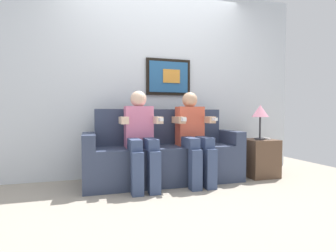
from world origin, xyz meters
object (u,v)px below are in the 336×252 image
(person_on_left, at_px, (141,135))
(spare_remote_on_table, at_px, (267,139))
(person_on_right, at_px, (193,133))
(side_table_right, at_px, (259,158))
(table_lamp, at_px, (260,113))
(couch, at_px, (164,157))

(person_on_left, distance_m, spare_remote_on_table, 1.72)
(person_on_right, bearing_deg, side_table_right, 3.57)
(side_table_right, bearing_deg, table_lamp, -120.68)
(person_on_left, bearing_deg, person_on_right, -0.04)
(person_on_right, distance_m, side_table_right, 1.05)
(side_table_right, relative_size, spare_remote_on_table, 3.85)
(person_on_right, xyz_separation_m, side_table_right, (0.99, 0.06, -0.36))
(side_table_right, distance_m, table_lamp, 0.61)
(person_on_left, distance_m, table_lamp, 1.64)
(side_table_right, bearing_deg, couch, 175.37)
(side_table_right, xyz_separation_m, table_lamp, (-0.01, -0.02, 0.61))
(couch, xyz_separation_m, person_on_left, (-0.32, -0.17, 0.29))
(side_table_right, relative_size, table_lamp, 1.09)
(couch, relative_size, side_table_right, 3.83)
(couch, height_order, person_on_right, person_on_right)
(person_on_right, relative_size, table_lamp, 2.41)
(side_table_right, bearing_deg, person_on_right, -176.43)
(couch, distance_m, side_table_right, 1.31)
(person_on_left, bearing_deg, table_lamp, 1.32)
(couch, relative_size, spare_remote_on_table, 14.74)
(side_table_right, xyz_separation_m, spare_remote_on_table, (0.09, -0.04, 0.26))
(side_table_right, bearing_deg, person_on_left, -177.86)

